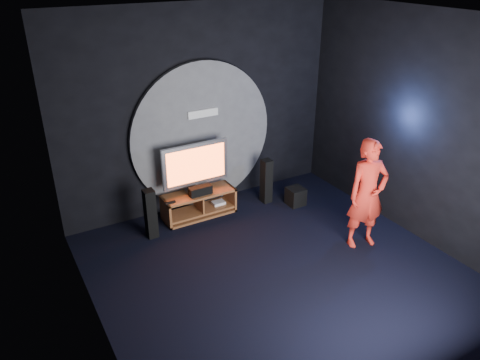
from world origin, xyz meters
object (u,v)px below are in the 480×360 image
media_console (199,205)px  subwoofer (296,196)px  tower_speaker_right (266,181)px  tower_speaker_left (150,214)px  tv (196,166)px  player (367,194)px

media_console → subwoofer: size_ratio=3.87×
tower_speaker_right → media_console: bearing=173.4°
tower_speaker_left → subwoofer: 2.68m
media_console → tower_speaker_left: size_ratio=1.52×
tower_speaker_right → subwoofer: size_ratio=2.55×
media_console → tower_speaker_right: 1.31m
tower_speaker_right → tower_speaker_left: bearing=-177.8°
subwoofer → tv: bearing=161.2°
tower_speaker_right → player: 2.05m
subwoofer → media_console: bearing=163.2°
subwoofer → player: player is taller
player → subwoofer: bearing=108.4°
tv → player: (1.86, -2.13, -0.05)m
media_console → subwoofer: bearing=-16.8°
tv → tower_speaker_left: tv is taller
tower_speaker_right → tv: bearing=170.5°
tv → subwoofer: tv is taller
tv → tower_speaker_left: 1.12m
media_console → tower_speaker_left: (-0.96, -0.23, 0.22)m
tower_speaker_right → subwoofer: 0.60m
tv → subwoofer: 1.95m
tower_speaker_right → subwoofer: bearing=-41.5°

